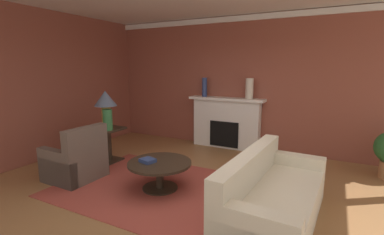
% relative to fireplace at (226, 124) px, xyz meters
% --- Properties ---
extents(ground_plane, '(9.07, 9.07, 0.00)m').
position_rel_fireplace_xyz_m(ground_plane, '(0.45, -2.67, -0.57)').
color(ground_plane, olive).
extents(wall_fireplace, '(7.58, 0.12, 3.06)m').
position_rel_fireplace_xyz_m(wall_fireplace, '(0.45, 0.21, 0.96)').
color(wall_fireplace, brown).
rests_on(wall_fireplace, ground_plane).
extents(wall_window, '(0.12, 6.24, 3.06)m').
position_rel_fireplace_xyz_m(wall_window, '(-3.10, -2.37, 0.96)').
color(wall_window, brown).
rests_on(wall_window, ground_plane).
extents(crown_moulding, '(7.58, 0.08, 0.12)m').
position_rel_fireplace_xyz_m(crown_moulding, '(0.45, 0.13, 2.41)').
color(crown_moulding, white).
extents(area_rug, '(3.20, 2.27, 0.01)m').
position_rel_fireplace_xyz_m(area_rug, '(-0.10, -2.67, -0.56)').
color(area_rug, '#993D33').
rests_on(area_rug, ground_plane).
extents(fireplace, '(1.80, 0.35, 1.20)m').
position_rel_fireplace_xyz_m(fireplace, '(0.00, 0.00, 0.00)').
color(fireplace, white).
rests_on(fireplace, ground_plane).
extents(sofa, '(1.01, 2.15, 0.85)m').
position_rel_fireplace_xyz_m(sofa, '(1.67, -2.79, -0.27)').
color(sofa, beige).
rests_on(sofa, ground_plane).
extents(armchair_near_window, '(0.82, 0.82, 0.95)m').
position_rel_fireplace_xyz_m(armchair_near_window, '(-1.60, -3.00, -0.26)').
color(armchair_near_window, brown).
rests_on(armchair_near_window, ground_plane).
extents(coffee_table, '(1.00, 1.00, 0.45)m').
position_rel_fireplace_xyz_m(coffee_table, '(-0.10, -2.67, -0.23)').
color(coffee_table, '#2D2319').
rests_on(coffee_table, ground_plane).
extents(side_table, '(0.56, 0.56, 0.70)m').
position_rel_fireplace_xyz_m(side_table, '(-1.77, -2.06, -0.17)').
color(side_table, '#2D2319').
rests_on(side_table, ground_plane).
extents(table_lamp, '(0.44, 0.44, 0.75)m').
position_rel_fireplace_xyz_m(table_lamp, '(-1.77, -2.06, 0.66)').
color(table_lamp, '#B28E38').
rests_on(table_lamp, side_table).
extents(vase_mantel_left, '(0.12, 0.12, 0.45)m').
position_rel_fireplace_xyz_m(vase_mantel_left, '(-0.55, -0.05, 0.86)').
color(vase_mantel_left, navy).
rests_on(vase_mantel_left, fireplace).
extents(vase_mantel_right, '(0.17, 0.17, 0.46)m').
position_rel_fireplace_xyz_m(vase_mantel_right, '(0.55, -0.05, 0.86)').
color(vase_mantel_right, beige).
rests_on(vase_mantel_right, fireplace).
extents(vase_on_side_table, '(0.18, 0.18, 0.40)m').
position_rel_fireplace_xyz_m(vase_on_side_table, '(-1.62, -2.18, 0.33)').
color(vase_on_side_table, '#33703D').
rests_on(vase_on_side_table, side_table).
extents(book_red_cover, '(0.26, 0.23, 0.06)m').
position_rel_fireplace_xyz_m(book_red_cover, '(-0.26, -2.76, -0.09)').
color(book_red_cover, navy).
rests_on(book_red_cover, coffee_table).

